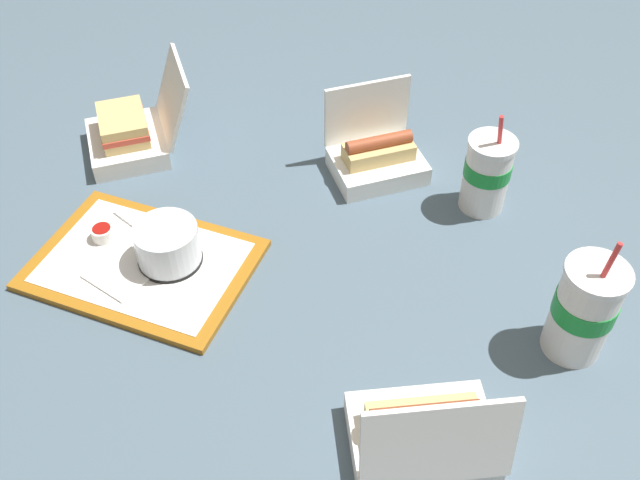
# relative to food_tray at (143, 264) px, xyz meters

# --- Properties ---
(ground_plane) EXTENTS (3.20, 3.20, 0.00)m
(ground_plane) POSITION_rel_food_tray_xyz_m (0.30, 0.03, -0.01)
(ground_plane) COLOR #4C6070
(food_tray) EXTENTS (0.42, 0.34, 0.01)m
(food_tray) POSITION_rel_food_tray_xyz_m (0.00, 0.00, 0.00)
(food_tray) COLOR #A56619
(food_tray) RESTS_ON ground_plane
(cake_container) EXTENTS (0.11, 0.11, 0.07)m
(cake_container) POSITION_rel_food_tray_xyz_m (0.05, 0.01, 0.04)
(cake_container) COLOR black
(cake_container) RESTS_ON food_tray
(ketchup_cup) EXTENTS (0.04, 0.04, 0.02)m
(ketchup_cup) POSITION_rel_food_tray_xyz_m (-0.09, 0.05, 0.02)
(ketchup_cup) COLOR white
(ketchup_cup) RESTS_ON food_tray
(napkin_stack) EXTENTS (0.13, 0.13, 0.00)m
(napkin_stack) POSITION_rel_food_tray_xyz_m (-0.02, -0.03, 0.01)
(napkin_stack) COLOR white
(napkin_stack) RESTS_ON food_tray
(plastic_fork) EXTENTS (0.10, 0.07, 0.00)m
(plastic_fork) POSITION_rel_food_tray_xyz_m (-0.04, 0.09, 0.01)
(plastic_fork) COLOR white
(plastic_fork) RESTS_ON food_tray
(clamshell_hotdog_center) EXTENTS (0.23, 0.19, 0.18)m
(clamshell_hotdog_center) POSITION_rel_food_tray_xyz_m (0.49, -0.28, 0.03)
(clamshell_hotdog_center) COLOR white
(clamshell_hotdog_center) RESTS_ON ground_plane
(clamshell_sandwich_right) EXTENTS (0.26, 0.24, 0.18)m
(clamshell_sandwich_right) POSITION_rel_food_tray_xyz_m (-0.12, 0.31, 0.04)
(clamshell_sandwich_right) COLOR white
(clamshell_sandwich_right) RESTS_ON ground_plane
(clamshell_hotdog_corner) EXTENTS (0.22, 0.20, 0.17)m
(clamshell_hotdog_corner) POSITION_rel_food_tray_xyz_m (0.38, 0.32, 0.03)
(clamshell_hotdog_corner) COLOR white
(clamshell_hotdog_corner) RESTS_ON ground_plane
(soda_cup_center) EXTENTS (0.10, 0.10, 0.23)m
(soda_cup_center) POSITION_rel_food_tray_xyz_m (0.72, -0.07, 0.08)
(soda_cup_center) COLOR white
(soda_cup_center) RESTS_ON ground_plane
(soda_cup_front) EXTENTS (0.09, 0.09, 0.21)m
(soda_cup_front) POSITION_rel_food_tray_xyz_m (0.58, 0.24, 0.07)
(soda_cup_front) COLOR white
(soda_cup_front) RESTS_ON ground_plane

